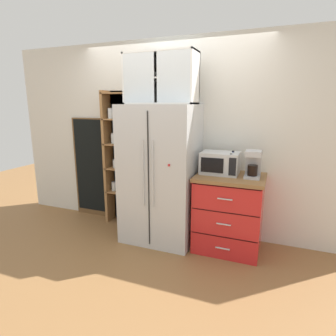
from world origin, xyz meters
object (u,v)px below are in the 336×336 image
(microwave, at_px, (220,163))
(chalkboard_menu, at_px, (92,168))
(bottle_clear, at_px, (230,167))
(bottle_cobalt, at_px, (232,164))
(refrigerator, at_px, (161,174))
(coffee_maker, at_px, (253,164))
(mug_sage, at_px, (232,170))

(microwave, xyz_separation_m, chalkboard_menu, (-2.03, 0.24, -0.28))
(microwave, height_order, bottle_clear, bottle_clear)
(bottle_clear, xyz_separation_m, bottle_cobalt, (0.00, 0.14, 0.01))
(refrigerator, bearing_deg, bottle_cobalt, 8.81)
(bottle_cobalt, bearing_deg, refrigerator, -171.19)
(microwave, bearing_deg, coffee_maker, -6.30)
(bottle_clear, bearing_deg, coffee_maker, 12.48)
(bottle_cobalt, bearing_deg, coffee_maker, -19.43)
(bottle_clear, distance_m, bottle_cobalt, 0.14)
(bottle_cobalt, bearing_deg, chalkboard_menu, 174.85)
(refrigerator, distance_m, bottle_cobalt, 0.90)
(mug_sage, distance_m, bottle_clear, 0.13)
(coffee_maker, relative_size, bottle_cobalt, 1.11)
(bottle_clear, distance_m, chalkboard_menu, 2.21)
(refrigerator, bearing_deg, bottle_clear, -0.29)
(microwave, height_order, mug_sage, microwave)
(mug_sage, height_order, bottle_clear, bottle_clear)
(bottle_clear, bearing_deg, mug_sage, 88.96)
(mug_sage, xyz_separation_m, bottle_cobalt, (-0.00, 0.03, 0.07))
(mug_sage, height_order, chalkboard_menu, chalkboard_menu)
(microwave, xyz_separation_m, coffee_maker, (0.38, -0.04, 0.03))
(refrigerator, xyz_separation_m, bottle_clear, (0.87, -0.00, 0.17))
(refrigerator, bearing_deg, mug_sage, 6.81)
(refrigerator, distance_m, mug_sage, 0.88)
(refrigerator, relative_size, bottle_clear, 6.46)
(coffee_maker, height_order, bottle_cobalt, coffee_maker)
(refrigerator, height_order, bottle_cobalt, refrigerator)
(coffee_maker, distance_m, chalkboard_menu, 2.45)
(refrigerator, height_order, mug_sage, refrigerator)
(microwave, height_order, bottle_cobalt, bottle_cobalt)
(microwave, bearing_deg, mug_sage, 5.11)
(coffee_maker, xyz_separation_m, chalkboard_menu, (-2.41, 0.28, -0.30))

